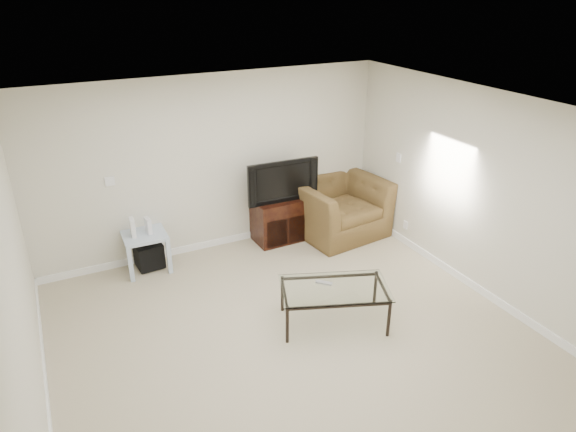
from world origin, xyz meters
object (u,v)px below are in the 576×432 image
television (280,179)px  subwoofer (149,255)px  tv_stand (280,219)px  recliner (339,199)px  coffee_table (334,305)px  side_table (146,251)px

television → subwoofer: 2.12m
tv_stand → recliner: size_ratio=0.61×
tv_stand → recliner: bearing=-15.7°
tv_stand → coffee_table: size_ratio=0.66×
recliner → coffee_table: 2.36m
subwoofer → recliner: 2.90m
tv_stand → coffee_table: tv_stand is taller
tv_stand → subwoofer: (-1.96, 0.02, -0.14)m
tv_stand → subwoofer: tv_stand is taller
side_table → recliner: recliner is taller
subwoofer → coffee_table: bearing=-54.2°
subwoofer → tv_stand: bearing=-0.6°
subwoofer → coffee_table: (1.59, -2.21, 0.05)m
coffee_table → television: bearing=80.1°
tv_stand → coffee_table: 2.22m
side_table → recliner: 2.92m
side_table → coffee_table: side_table is taller
recliner → side_table: bearing=168.5°
television → side_table: 2.12m
side_table → recliner: bearing=-4.5°
tv_stand → television: bearing=-90.0°
tv_stand → side_table: (-2.00, 0.00, -0.06)m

